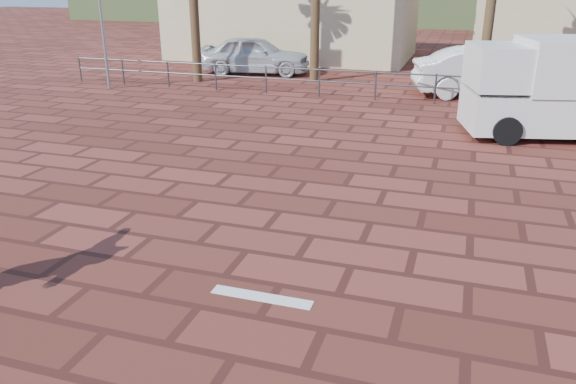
# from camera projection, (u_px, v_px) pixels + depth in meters

# --- Properties ---
(ground) EXTENTS (120.00, 120.00, 0.00)m
(ground) POSITION_uv_depth(u_px,v_px,m) (246.00, 251.00, 8.77)
(ground) COLOR maroon
(ground) RESTS_ON ground
(paint_stripe) EXTENTS (1.40, 0.22, 0.01)m
(paint_stripe) POSITION_uv_depth(u_px,v_px,m) (262.00, 297.00, 7.51)
(paint_stripe) COLOR white
(paint_stripe) RESTS_ON ground
(guardrail) EXTENTS (24.06, 0.06, 1.00)m
(guardrail) POSITION_uv_depth(u_px,v_px,m) (376.00, 80.00, 19.19)
(guardrail) COLOR #47494F
(guardrail) RESTS_ON ground
(building_west) EXTENTS (12.60, 7.60, 4.50)m
(building_west) POSITION_uv_depth(u_px,v_px,m) (295.00, 12.00, 29.21)
(building_west) COLOR beige
(building_west) RESTS_ON ground
(campervan) EXTENTS (5.28, 3.16, 2.56)m
(campervan) POSITION_uv_depth(u_px,v_px,m) (567.00, 86.00, 14.59)
(campervan) COLOR silver
(campervan) RESTS_ON ground
(car_silver) EXTENTS (5.00, 2.62, 1.62)m
(car_silver) POSITION_uv_depth(u_px,v_px,m) (255.00, 55.00, 24.39)
(car_silver) COLOR silver
(car_silver) RESTS_ON ground
(car_white) EXTENTS (5.41, 3.00, 1.69)m
(car_white) POSITION_uv_depth(u_px,v_px,m) (488.00, 72.00, 19.75)
(car_white) COLOR white
(car_white) RESTS_ON ground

